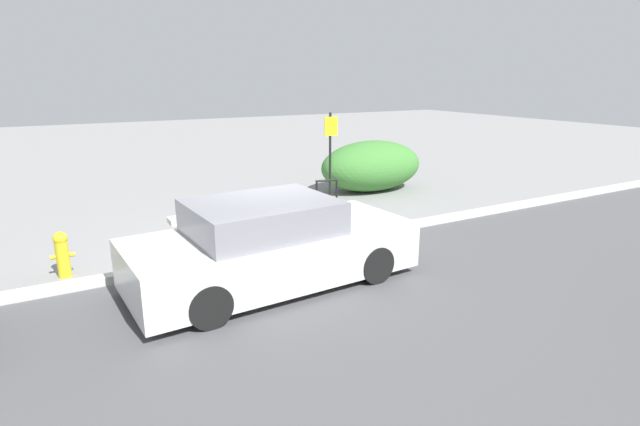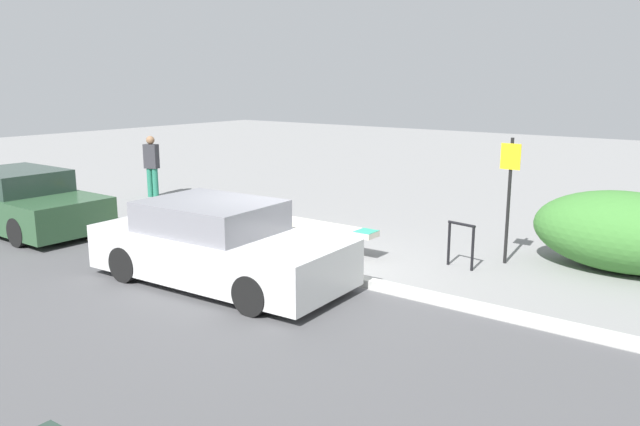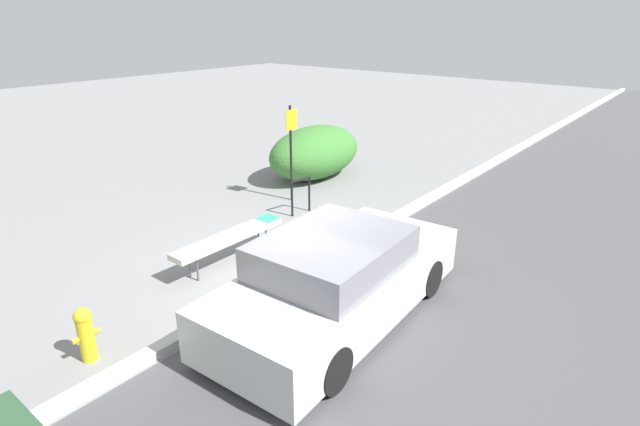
# 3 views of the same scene
# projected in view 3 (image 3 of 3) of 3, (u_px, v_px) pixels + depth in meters

# --- Properties ---
(ground_plane) EXTENTS (60.00, 60.00, 0.00)m
(ground_plane) POSITION_uv_depth(u_px,v_px,m) (299.00, 275.00, 8.68)
(ground_plane) COLOR gray
(road_strip) EXTENTS (60.00, 10.00, 0.01)m
(road_strip) POSITION_uv_depth(u_px,v_px,m) (639.00, 411.00, 5.67)
(road_strip) COLOR #4C4C4F
(road_strip) RESTS_ON ground_plane
(curb) EXTENTS (60.00, 0.20, 0.13)m
(curb) POSITION_uv_depth(u_px,v_px,m) (299.00, 271.00, 8.66)
(curb) COLOR #B7B7B2
(curb) RESTS_ON ground_plane
(bench) EXTENTS (2.35, 0.39, 0.55)m
(bench) POSITION_uv_depth(u_px,v_px,m) (230.00, 237.00, 8.97)
(bench) COLOR #515156
(bench) RESTS_ON ground_plane
(bike_rack) EXTENTS (0.55, 0.14, 0.83)m
(bike_rack) POSITION_uv_depth(u_px,v_px,m) (301.00, 193.00, 11.20)
(bike_rack) COLOR black
(bike_rack) RESTS_ON ground_plane
(sign_post) EXTENTS (0.36, 0.08, 2.30)m
(sign_post) POSITION_uv_depth(u_px,v_px,m) (291.00, 145.00, 11.70)
(sign_post) COLOR black
(sign_post) RESTS_ON ground_plane
(fire_hydrant) EXTENTS (0.36, 0.22, 0.77)m
(fire_hydrant) POSITION_uv_depth(u_px,v_px,m) (85.00, 333.00, 6.39)
(fire_hydrant) COLOR gold
(fire_hydrant) RESTS_ON ground_plane
(shrub_hedge) EXTENTS (3.12, 1.81, 1.42)m
(shrub_hedge) POSITION_uv_depth(u_px,v_px,m) (315.00, 152.00, 13.71)
(shrub_hedge) COLOR #3D7A33
(shrub_hedge) RESTS_ON ground_plane
(parked_car_near) EXTENTS (4.50, 2.06, 1.36)m
(parked_car_near) POSITION_uv_depth(u_px,v_px,m) (337.00, 280.00, 7.23)
(parked_car_near) COLOR black
(parked_car_near) RESTS_ON ground_plane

